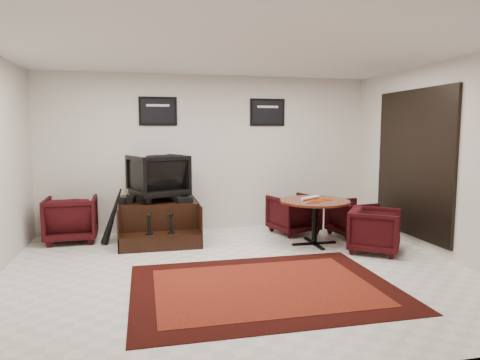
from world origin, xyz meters
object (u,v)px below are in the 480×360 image
shine_podium (159,222)px  meeting_table (315,206)px  table_chair_back (293,212)px  shine_chair (158,175)px  table_chair_window (352,216)px  armchair_side (71,217)px  table_chair_corner (375,228)px

shine_podium → meeting_table: meeting_table is taller
table_chair_back → meeting_table: bearing=78.5°
shine_chair → table_chair_back: shine_chair is taller
meeting_table → table_chair_back: size_ratio=1.46×
shine_podium → table_chair_window: size_ratio=1.90×
armchair_side → meeting_table: armchair_side is taller
armchair_side → table_chair_window: (4.67, -0.68, -0.07)m
shine_chair → armchair_side: 1.56m
shine_chair → shine_podium: bearing=69.0°
armchair_side → table_chair_corner: armchair_side is taller
armchair_side → meeting_table: 3.97m
table_chair_corner → table_chair_window: bearing=27.0°
shine_chair → armchair_side: bearing=-24.6°
armchair_side → table_chair_window: bearing=169.2°
shine_chair → table_chair_corner: shine_chair is taller
shine_chair → table_chair_back: bearing=154.9°
armchair_side → meeting_table: (3.81, -1.08, 0.22)m
shine_podium → table_chair_window: table_chair_window is taller
shine_chair → meeting_table: shine_chair is taller
shine_podium → armchair_side: size_ratio=1.59×
meeting_table → shine_podium: bearing=160.4°
shine_chair → table_chair_corner: bearing=131.8°
shine_podium → armchair_side: bearing=170.9°
shine_chair → table_chair_window: 3.40m
shine_chair → armchair_side: (-1.41, 0.09, -0.67)m
table_chair_back → table_chair_window: size_ratio=1.10×
shine_chair → meeting_table: bearing=136.6°
armchair_side → meeting_table: size_ratio=0.75×
table_chair_corner → shine_podium: bearing=100.2°
shine_chair → table_chair_corner: (3.11, -1.60, -0.72)m
table_chair_corner → shine_chair: bearing=98.2°
shine_podium → meeting_table: bearing=-19.6°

